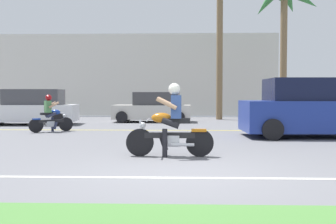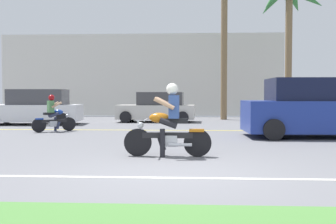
# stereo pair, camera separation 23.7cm
# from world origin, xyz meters

# --- Properties ---
(ground) EXTENTS (56.00, 30.00, 0.04)m
(ground) POSITION_xyz_m (0.00, 3.00, -0.02)
(ground) COLOR slate
(lane_line_near) EXTENTS (50.40, 0.12, 0.01)m
(lane_line_near) POSITION_xyz_m (0.00, -0.41, 0.00)
(lane_line_near) COLOR silver
(lane_line_near) RESTS_ON ground
(lane_line_far) EXTENTS (50.40, 0.12, 0.01)m
(lane_line_far) POSITION_xyz_m (0.00, 8.37, 0.00)
(lane_line_far) COLOR yellow
(lane_line_far) RESTS_ON ground
(motorcyclist) EXTENTS (1.91, 0.62, 1.60)m
(motorcyclist) POSITION_xyz_m (-0.26, 1.89, 0.68)
(motorcyclist) COLOR black
(motorcyclist) RESTS_ON ground
(suv_nearby) EXTENTS (5.09, 2.36, 1.87)m
(suv_nearby) POSITION_xyz_m (4.43, 6.19, 0.91)
(suv_nearby) COLOR navy
(suv_nearby) RESTS_ON ground
(parked_car_0) EXTENTS (4.37, 2.25, 1.59)m
(parked_car_0) POSITION_xyz_m (-6.86, 11.13, 0.74)
(parked_car_0) COLOR silver
(parked_car_0) RESTS_ON ground
(parked_car_1) EXTENTS (3.85, 2.01, 1.48)m
(parked_car_1) POSITION_xyz_m (-1.41, 13.08, 0.69)
(parked_car_1) COLOR beige
(parked_car_1) RESTS_ON ground
(palm_tree_1) EXTENTS (3.84, 3.93, 7.54)m
(palm_tree_1) POSITION_xyz_m (5.43, 14.96, 6.17)
(palm_tree_1) COLOR brown
(palm_tree_1) RESTS_ON ground
(motorcyclist_distant) EXTENTS (1.34, 1.03, 1.35)m
(motorcyclist_distant) POSITION_xyz_m (-4.76, 7.57, 0.57)
(motorcyclist_distant) COLOR black
(motorcyclist_distant) RESTS_ON ground
(building_far) EXTENTS (18.20, 4.00, 5.25)m
(building_far) POSITION_xyz_m (-3.00, 21.00, 2.63)
(building_far) COLOR beige
(building_far) RESTS_ON ground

